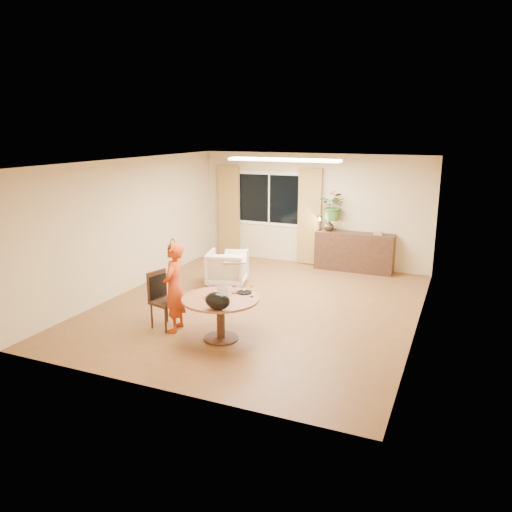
% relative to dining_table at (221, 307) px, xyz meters
% --- Properties ---
extents(floor, '(6.50, 6.50, 0.00)m').
position_rel_dining_table_xyz_m(floor, '(-0.03, 1.59, -0.53)').
color(floor, brown).
rests_on(floor, ground).
extents(ceiling, '(6.50, 6.50, 0.00)m').
position_rel_dining_table_xyz_m(ceiling, '(-0.03, 1.59, 2.07)').
color(ceiling, white).
rests_on(ceiling, wall_back).
extents(wall_back, '(5.50, 0.00, 5.50)m').
position_rel_dining_table_xyz_m(wall_back, '(-0.03, 4.84, 0.77)').
color(wall_back, beige).
rests_on(wall_back, floor).
extents(wall_left, '(0.00, 6.50, 6.50)m').
position_rel_dining_table_xyz_m(wall_left, '(-2.78, 1.59, 0.77)').
color(wall_left, beige).
rests_on(wall_left, floor).
extents(wall_right, '(0.00, 6.50, 6.50)m').
position_rel_dining_table_xyz_m(wall_right, '(2.72, 1.59, 0.77)').
color(wall_right, beige).
rests_on(wall_right, floor).
extents(window, '(1.70, 0.03, 1.30)m').
position_rel_dining_table_xyz_m(window, '(-1.13, 4.82, 0.97)').
color(window, white).
rests_on(window, wall_back).
extents(curtain_left, '(0.55, 0.08, 2.25)m').
position_rel_dining_table_xyz_m(curtain_left, '(-2.18, 4.74, 0.62)').
color(curtain_left, olive).
rests_on(curtain_left, wall_back).
extents(curtain_right, '(0.55, 0.08, 2.25)m').
position_rel_dining_table_xyz_m(curtain_right, '(-0.08, 4.74, 0.62)').
color(curtain_right, olive).
rests_on(curtain_right, wall_back).
extents(ceiling_panel, '(2.20, 0.35, 0.05)m').
position_rel_dining_table_xyz_m(ceiling_panel, '(-0.03, 2.79, 2.04)').
color(ceiling_panel, white).
rests_on(ceiling_panel, ceiling).
extents(dining_table, '(1.17, 1.17, 0.67)m').
position_rel_dining_table_xyz_m(dining_table, '(0.00, 0.00, 0.00)').
color(dining_table, brown).
rests_on(dining_table, floor).
extents(dining_chair, '(0.53, 0.51, 0.93)m').
position_rel_dining_table_xyz_m(dining_chair, '(-1.02, 0.06, -0.06)').
color(dining_chair, black).
rests_on(dining_chair, floor).
extents(child, '(0.58, 0.44, 1.44)m').
position_rel_dining_table_xyz_m(child, '(-0.83, 0.03, 0.20)').
color(child, red).
rests_on(child, floor).
extents(laptop, '(0.37, 0.28, 0.23)m').
position_rel_dining_table_xyz_m(laptop, '(-0.08, -0.03, 0.26)').
color(laptop, '#B7B7BC').
rests_on(laptop, dining_table).
extents(tumbler, '(0.09, 0.09, 0.11)m').
position_rel_dining_table_xyz_m(tumbler, '(0.09, 0.29, 0.20)').
color(tumbler, white).
rests_on(tumbler, dining_table).
extents(wine_glass, '(0.07, 0.07, 0.18)m').
position_rel_dining_table_xyz_m(wine_glass, '(0.41, 0.23, 0.23)').
color(wine_glass, white).
rests_on(wine_glass, dining_table).
extents(pot_lid, '(0.27, 0.27, 0.04)m').
position_rel_dining_table_xyz_m(pot_lid, '(0.23, 0.36, 0.16)').
color(pot_lid, white).
rests_on(pot_lid, dining_table).
extents(handbag, '(0.44, 0.34, 0.26)m').
position_rel_dining_table_xyz_m(handbag, '(0.19, -0.46, 0.27)').
color(handbag, black).
rests_on(handbag, dining_table).
extents(armchair, '(0.94, 0.95, 0.72)m').
position_rel_dining_table_xyz_m(armchair, '(-1.13, 2.51, -0.17)').
color(armchair, beige).
rests_on(armchair, floor).
extents(throw, '(0.62, 0.68, 0.03)m').
position_rel_dining_table_xyz_m(throw, '(-0.90, 2.41, 0.21)').
color(throw, beige).
rests_on(throw, armchair).
extents(sideboard, '(1.75, 0.43, 0.88)m').
position_rel_dining_table_xyz_m(sideboard, '(1.04, 4.60, -0.09)').
color(sideboard, black).
rests_on(sideboard, floor).
extents(vase, '(0.29, 0.29, 0.25)m').
position_rel_dining_table_xyz_m(vase, '(0.44, 4.60, 0.47)').
color(vase, black).
rests_on(vase, sideboard).
extents(bouquet, '(0.68, 0.62, 0.66)m').
position_rel_dining_table_xyz_m(bouquet, '(0.54, 4.60, 0.93)').
color(bouquet, '#266325').
rests_on(bouquet, vase).
extents(book_stack, '(0.20, 0.15, 0.08)m').
position_rel_dining_table_xyz_m(book_stack, '(1.55, 4.60, 0.39)').
color(book_stack, '#95704C').
rests_on(book_stack, sideboard).
extents(desk_lamp, '(0.15, 0.15, 0.35)m').
position_rel_dining_table_xyz_m(desk_lamp, '(0.23, 4.55, 0.53)').
color(desk_lamp, black).
rests_on(desk_lamp, sideboard).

